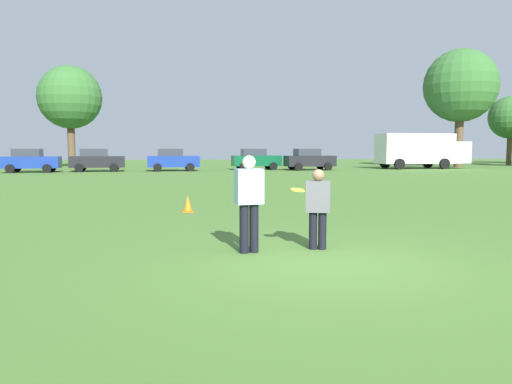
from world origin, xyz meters
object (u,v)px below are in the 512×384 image
at_px(traffic_cone, 188,204).
at_px(parked_car_near_right, 309,159).
at_px(box_truck, 421,150).
at_px(player_thrower, 249,198).
at_px(frisbee, 298,190).
at_px(parked_car_center, 173,160).
at_px(parked_car_mid_left, 97,160).
at_px(parked_car_near_left, 30,160).
at_px(player_defender, 318,205).
at_px(parked_car_mid_right, 256,159).

relative_size(traffic_cone, parked_car_near_right, 0.11).
xyz_separation_m(traffic_cone, box_truck, (21.26, 28.55, 1.52)).
relative_size(player_thrower, frisbee, 6.23).
height_order(parked_car_near_right, box_truck, box_truck).
height_order(frisbee, box_truck, box_truck).
bearing_deg(traffic_cone, parked_car_near_right, 68.97).
height_order(frisbee, parked_car_center, parked_car_center).
xyz_separation_m(frisbee, traffic_cone, (-1.95, 5.71, -0.85)).
bearing_deg(player_thrower, frisbee, 8.70).
height_order(player_thrower, box_truck, box_truck).
distance_m(frisbee, parked_car_near_right, 33.73).
bearing_deg(box_truck, traffic_cone, -126.67).
distance_m(parked_car_mid_left, parked_car_near_right, 17.55).
bearing_deg(traffic_cone, parked_car_near_left, 114.83).
bearing_deg(player_thrower, traffic_cone, 100.18).
bearing_deg(parked_car_near_right, player_defender, -103.83).
distance_m(traffic_cone, parked_car_center, 26.96).
bearing_deg(parked_car_center, box_truck, 4.14).
relative_size(parked_car_mid_left, box_truck, 0.50).
xyz_separation_m(player_thrower, parked_car_mid_left, (-8.24, 32.62, -0.04)).
distance_m(player_defender, parked_car_center, 32.84).
height_order(traffic_cone, parked_car_mid_left, parked_car_mid_left).
height_order(player_thrower, parked_car_near_left, parked_car_near_left).
bearing_deg(frisbee, box_truck, 60.60).
relative_size(frisbee, parked_car_mid_left, 0.06).
relative_size(parked_car_near_left, parked_car_center, 1.00).
xyz_separation_m(frisbee, parked_car_near_right, (8.41, 32.67, -0.16)).
distance_m(parked_car_near_left, parked_car_near_right, 22.38).
distance_m(parked_car_mid_right, box_truck, 15.34).
distance_m(player_thrower, parked_car_mid_left, 33.64).
xyz_separation_m(traffic_cone, parked_car_near_right, (10.36, 26.96, 0.69)).
relative_size(player_defender, parked_car_near_left, 0.34).
bearing_deg(parked_car_near_right, frisbee, -104.44).
height_order(player_thrower, frisbee, player_thrower).
bearing_deg(parked_car_near_right, parked_car_mid_right, 160.96).
bearing_deg(parked_car_mid_left, parked_car_center, 1.54).
height_order(parked_car_center, parked_car_mid_right, same).
relative_size(traffic_cone, parked_car_near_left, 0.11).
bearing_deg(parked_car_near_left, player_defender, -65.66).
bearing_deg(box_truck, parked_car_center, -175.86).
relative_size(parked_car_center, parked_car_mid_right, 1.00).
bearing_deg(parked_car_mid_right, parked_car_center, -167.71).
bearing_deg(parked_car_near_left, parked_car_mid_right, 8.12).
bearing_deg(player_thrower, parked_car_mid_right, 81.89).
relative_size(parked_car_mid_left, parked_car_center, 1.00).
height_order(player_defender, parked_car_mid_right, parked_car_mid_right).
height_order(traffic_cone, parked_car_near_left, parked_car_near_left).
bearing_deg(box_truck, parked_car_near_left, -175.47).
distance_m(player_defender, parked_car_mid_right, 34.40).
bearing_deg(parked_car_near_left, box_truck, 4.53).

